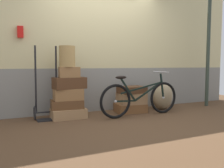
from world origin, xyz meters
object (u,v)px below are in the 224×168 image
object	(u,v)px
suitcase_1	(67,104)
suitcase_2	(68,94)
wicker_basket	(67,56)
luggage_trolley	(47,101)
suitcase_3	(69,83)
bicycle	(140,98)
suitcase_6	(131,98)
suitcase_7	(132,90)
suitcase_5	(130,108)
burlap_sack	(162,96)
suitcase_4	(69,72)
suitcase_0	(69,113)

from	to	relation	value
suitcase_1	suitcase_2	size ratio (longest dim) A/B	1.11
suitcase_1	suitcase_2	xyz separation A→B (m)	(0.02, -0.01, 0.18)
wicker_basket	luggage_trolley	bearing A→B (deg)	166.60
suitcase_2	suitcase_3	xyz separation A→B (m)	(0.03, 0.02, 0.20)
suitcase_2	wicker_basket	distance (m)	0.67
bicycle	suitcase_1	bearing A→B (deg)	163.51
suitcase_6	suitcase_7	distance (m)	0.18
suitcase_3	suitcase_5	distance (m)	1.36
luggage_trolley	burlap_sack	distance (m)	2.42
bicycle	suitcase_5	bearing A→B (deg)	90.52
suitcase_3	suitcase_5	bearing A→B (deg)	-7.00
suitcase_3	bicycle	bearing A→B (deg)	-23.82
suitcase_2	suitcase_4	size ratio (longest dim) A/B	1.42
suitcase_3	suitcase_4	world-z (taller)	suitcase_4
suitcase_7	luggage_trolley	world-z (taller)	luggage_trolley
suitcase_2	suitcase_3	world-z (taller)	suitcase_3
suitcase_1	burlap_sack	distance (m)	2.08
suitcase_1	bicycle	xyz separation A→B (m)	(1.30, -0.39, 0.08)
suitcase_3	luggage_trolley	size ratio (longest dim) A/B	0.44
luggage_trolley	burlap_sack	size ratio (longest dim) A/B	2.23
suitcase_0	bicycle	bearing A→B (deg)	-16.04
suitcase_3	suitcase_4	distance (m)	0.20
suitcase_0	suitcase_6	world-z (taller)	suitcase_6
suitcase_0	suitcase_3	bearing A→B (deg)	37.33
suitcase_1	suitcase_3	size ratio (longest dim) A/B	1.01
suitcase_1	suitcase_7	bearing A→B (deg)	4.33
suitcase_6	bicycle	world-z (taller)	bicycle
suitcase_5	luggage_trolley	world-z (taller)	luggage_trolley
suitcase_0	suitcase_4	size ratio (longest dim) A/B	1.70
suitcase_7	luggage_trolley	bearing A→B (deg)	170.11
suitcase_6	suitcase_1	bearing A→B (deg)	-174.13
suitcase_1	suitcase_7	world-z (taller)	suitcase_7
suitcase_6	bicycle	xyz separation A→B (m)	(-0.01, -0.37, 0.05)
suitcase_2	suitcase_3	bearing A→B (deg)	30.43
suitcase_1	suitcase_7	size ratio (longest dim) A/B	1.11
suitcase_2	suitcase_7	xyz separation A→B (m)	(1.29, -0.03, 0.03)
suitcase_3	wicker_basket	xyz separation A→B (m)	(-0.04, -0.02, 0.47)
suitcase_7	wicker_basket	world-z (taller)	wicker_basket
suitcase_0	bicycle	xyz separation A→B (m)	(1.28, -0.36, 0.25)
suitcase_7	luggage_trolley	xyz separation A→B (m)	(-1.66, 0.11, -0.14)
suitcase_3	luggage_trolley	distance (m)	0.51
suitcase_1	suitcase_3	distance (m)	0.38
suitcase_0	wicker_basket	bearing A→B (deg)	155.66
wicker_basket	burlap_sack	size ratio (longest dim) A/B	0.64
suitcase_4	luggage_trolley	size ratio (longest dim) A/B	0.28
suitcase_0	burlap_sack	world-z (taller)	burlap_sack
suitcase_3	suitcase_4	size ratio (longest dim) A/B	1.57
suitcase_3	suitcase_6	distance (m)	1.31
suitcase_1	suitcase_5	xyz separation A→B (m)	(1.30, -0.01, -0.16)
suitcase_3	suitcase_6	xyz separation A→B (m)	(1.26, -0.02, -0.35)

